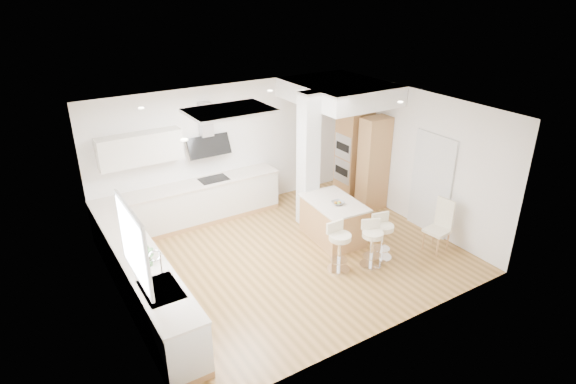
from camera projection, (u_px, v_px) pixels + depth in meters
ground at (289, 256)px, 9.03m from camera, size 6.00×6.00×0.00m
ceiling at (289, 256)px, 9.03m from camera, size 6.00×5.00×0.02m
wall_back at (228, 149)px, 10.39m from camera, size 6.00×0.04×2.80m
wall_left at (115, 233)px, 7.01m from camera, size 0.04×5.00×2.80m
wall_right at (412, 157)px, 9.90m from camera, size 0.04×5.00×2.80m
skylight at (230, 111)px, 7.97m from camera, size 4.10×2.10×0.06m
window_left at (133, 241)px, 6.21m from camera, size 0.06×1.28×1.07m
doorway_right at (431, 185)px, 9.59m from camera, size 0.05×1.00×2.10m
counter_left at (139, 273)px, 7.72m from camera, size 0.63×4.50×1.35m
counter_back at (195, 192)px, 10.02m from camera, size 3.62×0.63×2.50m
pillar at (308, 161)px, 9.70m from camera, size 0.35×0.35×2.80m
soffit at (339, 92)px, 10.05m from camera, size 1.78×2.20×0.40m
oven_column at (361, 158)px, 10.84m from camera, size 0.63×1.21×2.10m
peninsula at (333, 220)px, 9.50m from camera, size 0.98×1.40×0.88m
bar_stool_a at (339, 245)px, 8.43m from camera, size 0.43×0.43×0.92m
bar_stool_b at (372, 241)px, 8.57m from camera, size 0.52×0.52×0.88m
bar_stool_c at (382, 234)px, 8.82m from camera, size 0.46×0.46×0.87m
dining_chair at (441, 223)px, 9.07m from camera, size 0.44×0.44×1.03m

